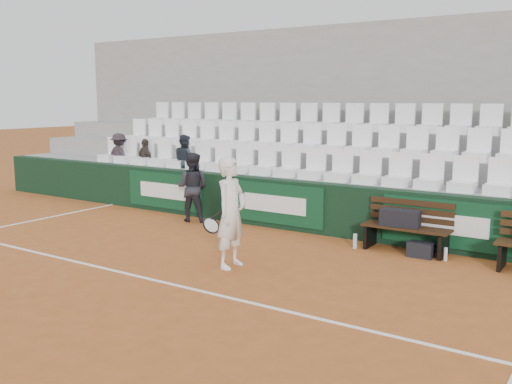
% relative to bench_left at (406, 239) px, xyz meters
% --- Properties ---
extents(ground, '(80.00, 80.00, 0.00)m').
position_rel_bench_left_xyz_m(ground, '(-2.62, -3.56, -0.23)').
color(ground, '#A25524').
rests_on(ground, ground).
extents(court_baseline, '(18.00, 0.06, 0.01)m').
position_rel_bench_left_xyz_m(court_baseline, '(-2.62, -3.56, -0.22)').
color(court_baseline, white).
rests_on(court_baseline, ground).
extents(back_barrier, '(18.00, 0.34, 1.00)m').
position_rel_bench_left_xyz_m(back_barrier, '(-2.55, 0.43, 0.28)').
color(back_barrier, black).
rests_on(back_barrier, ground).
extents(grandstand_tier_front, '(18.00, 0.95, 1.00)m').
position_rel_bench_left_xyz_m(grandstand_tier_front, '(-2.62, 1.07, 0.28)').
color(grandstand_tier_front, gray).
rests_on(grandstand_tier_front, ground).
extents(grandstand_tier_mid, '(18.00, 0.95, 1.45)m').
position_rel_bench_left_xyz_m(grandstand_tier_mid, '(-2.62, 2.02, 0.50)').
color(grandstand_tier_mid, gray).
rests_on(grandstand_tier_mid, ground).
extents(grandstand_tier_back, '(18.00, 0.95, 1.90)m').
position_rel_bench_left_xyz_m(grandstand_tier_back, '(-2.62, 2.97, 0.72)').
color(grandstand_tier_back, gray).
rests_on(grandstand_tier_back, ground).
extents(grandstand_rear_wall, '(18.00, 0.30, 4.40)m').
position_rel_bench_left_xyz_m(grandstand_rear_wall, '(-2.62, 3.59, 1.98)').
color(grandstand_rear_wall, gray).
rests_on(grandstand_rear_wall, ground).
extents(seat_row_front, '(11.90, 0.44, 0.63)m').
position_rel_bench_left_xyz_m(seat_row_front, '(-2.62, 0.89, 1.09)').
color(seat_row_front, white).
rests_on(seat_row_front, grandstand_tier_front).
extents(seat_row_mid, '(11.90, 0.44, 0.63)m').
position_rel_bench_left_xyz_m(seat_row_mid, '(-2.62, 1.84, 1.54)').
color(seat_row_mid, white).
rests_on(seat_row_mid, grandstand_tier_mid).
extents(seat_row_back, '(11.90, 0.44, 0.63)m').
position_rel_bench_left_xyz_m(seat_row_back, '(-2.62, 2.79, 1.99)').
color(seat_row_back, white).
rests_on(seat_row_back, grandstand_tier_back).
extents(bench_left, '(1.50, 0.56, 0.45)m').
position_rel_bench_left_xyz_m(bench_left, '(0.00, 0.00, 0.00)').
color(bench_left, '#311D0E').
rests_on(bench_left, ground).
extents(sports_bag_left, '(0.69, 0.35, 0.29)m').
position_rel_bench_left_xyz_m(sports_bag_left, '(-0.11, -0.02, 0.37)').
color(sports_bag_left, black).
rests_on(sports_bag_left, bench_left).
extents(sports_bag_ground, '(0.41, 0.25, 0.25)m').
position_rel_bench_left_xyz_m(sports_bag_ground, '(0.32, -0.18, -0.10)').
color(sports_bag_ground, black).
rests_on(sports_bag_ground, ground).
extents(water_bottle_near, '(0.07, 0.07, 0.26)m').
position_rel_bench_left_xyz_m(water_bottle_near, '(-0.83, -0.25, -0.09)').
color(water_bottle_near, '#ACBCC3').
rests_on(water_bottle_near, ground).
extents(water_bottle_far, '(0.06, 0.06, 0.22)m').
position_rel_bench_left_xyz_m(water_bottle_far, '(0.74, -0.18, -0.11)').
color(water_bottle_far, silver).
rests_on(water_bottle_far, ground).
extents(tennis_player, '(0.71, 0.65, 1.74)m').
position_rel_bench_left_xyz_m(tennis_player, '(-2.00, -2.38, 0.64)').
color(tennis_player, silver).
rests_on(tennis_player, ground).
extents(ball_kid, '(0.87, 0.77, 1.49)m').
position_rel_bench_left_xyz_m(ball_kid, '(-4.69, -0.08, 0.52)').
color(ball_kid, black).
rests_on(ball_kid, ground).
extents(spectator_a, '(0.82, 0.52, 1.20)m').
position_rel_bench_left_xyz_m(spectator_a, '(-7.98, 0.94, 1.37)').
color(spectator_a, black).
rests_on(spectator_a, grandstand_tier_front).
extents(spectator_b, '(0.68, 0.43, 1.09)m').
position_rel_bench_left_xyz_m(spectator_b, '(-7.05, 0.94, 1.32)').
color(spectator_b, '#312C27').
rests_on(spectator_b, grandstand_tier_front).
extents(spectator_c, '(0.74, 0.67, 1.24)m').
position_rel_bench_left_xyz_m(spectator_c, '(-5.76, 0.94, 1.40)').
color(spectator_c, '#1E232D').
rests_on(spectator_c, grandstand_tier_front).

